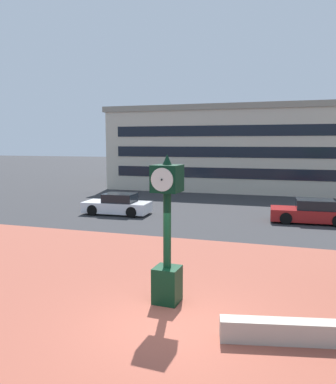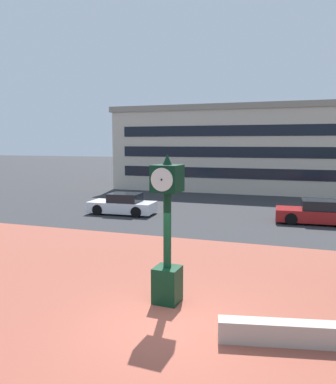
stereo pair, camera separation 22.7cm
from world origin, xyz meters
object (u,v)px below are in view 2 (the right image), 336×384
(street_clock, at_px, (167,235))
(civic_building, at_px, (256,148))
(car_street_mid, at_px, (123,205))
(car_street_near, at_px, (317,213))

(street_clock, relative_size, civic_building, 0.16)
(car_street_mid, bearing_deg, street_clock, -151.53)
(car_street_near, height_order, civic_building, civic_building)
(street_clock, relative_size, car_street_near, 0.94)
(street_clock, bearing_deg, civic_building, 94.78)
(street_clock, height_order, civic_building, civic_building)
(street_clock, height_order, car_street_near, street_clock)
(civic_building, bearing_deg, car_street_near, -72.78)
(street_clock, relative_size, car_street_mid, 0.99)
(car_street_near, xyz_separation_m, civic_building, (-5.15, 16.60, 3.25))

